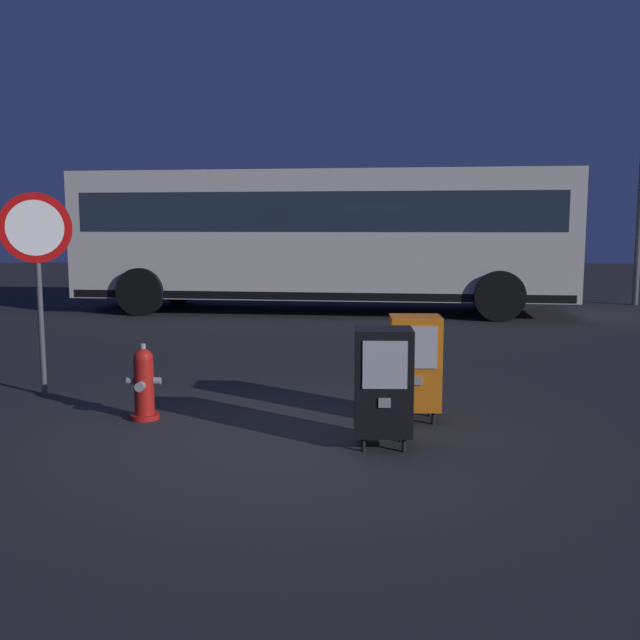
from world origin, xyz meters
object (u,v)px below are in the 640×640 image
newspaper_box_primary (383,381)px  stop_sign (37,251)px  newspaper_box_secondary (415,362)px  fire_hydrant (144,384)px  bus_near (322,233)px

newspaper_box_primary → stop_sign: 4.21m
newspaper_box_primary → newspaper_box_secondary: 0.92m
newspaper_box_primary → fire_hydrant: bearing=160.2°
newspaper_box_primary → stop_sign: (-3.67, 1.78, 1.03)m
newspaper_box_primary → bus_near: 9.89m
stop_sign → newspaper_box_primary: bearing=-25.8°
newspaper_box_secondary → stop_sign: bearing=167.1°
newspaper_box_secondary → bus_near: bus_near is taller
newspaper_box_primary → bus_near: bus_near is taller
fire_hydrant → bus_near: (1.48, 8.97, 1.36)m
newspaper_box_secondary → bus_near: bearing=97.3°
newspaper_box_primary → bus_near: bearing=94.6°
newspaper_box_primary → newspaper_box_secondary: same height
newspaper_box_primary → newspaper_box_secondary: bearing=67.6°
newspaper_box_primary → newspaper_box_secondary: size_ratio=1.00×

